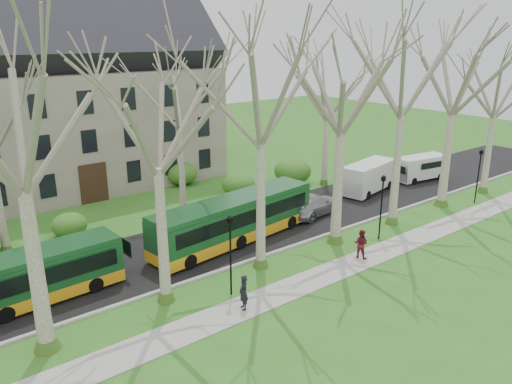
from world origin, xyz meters
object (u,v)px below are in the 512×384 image
pedestrian_b (361,244)px  bus_follow (235,219)px  pedestrian_a (244,293)px  van_b (421,168)px  bus_lead (8,284)px  van_a (369,177)px  sedan (313,204)px

pedestrian_b → bus_follow: bearing=12.9°
bus_follow → pedestrian_a: bus_follow is taller
van_b → pedestrian_a: (-26.40, -8.14, -0.23)m
bus_lead → van_a: (28.76, 1.71, -0.10)m
van_a → sedan: bearing=177.0°
van_a → pedestrian_b: 13.55m
sedan → van_a: (7.66, 1.13, 0.48)m
van_b → pedestrian_b: van_b is taller
pedestrian_b → bus_lead: bearing=49.3°
bus_lead → sedan: bearing=-1.4°
sedan → van_a: van_a is taller
sedan → van_a: bearing=-92.0°
bus_lead → van_a: bus_lead is taller
pedestrian_a → pedestrian_b: (9.07, 0.38, 0.01)m
bus_follow → pedestrian_a: bearing=-129.9°
bus_follow → van_b: (21.80, 1.00, -0.39)m
bus_lead → sedan: bus_lead is taller
bus_follow → sedan: bus_follow is taller
bus_follow → pedestrian_b: 8.13m
van_b → bus_follow: bearing=-168.4°
sedan → pedestrian_b: (-3.03, -7.20, 0.11)m
sedan → van_b: (14.30, 0.56, 0.33)m
van_a → pedestrian_a: 21.59m
bus_follow → van_a: bus_follow is taller
van_a → van_b: (6.64, -0.56, -0.15)m
pedestrian_a → pedestrian_b: pedestrian_b is taller
sedan → van_b: bearing=-98.1°
bus_lead → van_b: (35.40, 1.15, -0.26)m
van_a → bus_lead: bearing=172.0°
van_b → pedestrian_b: (-17.33, -7.76, -0.22)m
van_b → pedestrian_a: 27.62m
sedan → pedestrian_a: pedestrian_a is taller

